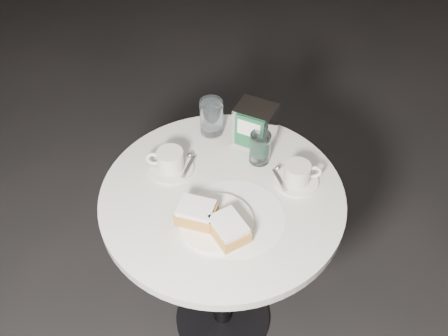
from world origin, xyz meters
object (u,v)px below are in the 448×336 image
(beignet_plate, at_px, (214,221))
(coffee_cup_right, at_px, (297,175))
(cafe_table, at_px, (222,235))
(water_glass_left, at_px, (211,117))
(coffee_cup_left, at_px, (170,162))
(water_glass_right, at_px, (260,148))
(napkin_dispenser, at_px, (255,125))

(beignet_plate, height_order, coffee_cup_right, same)
(cafe_table, distance_m, water_glass_left, 0.37)
(coffee_cup_right, bearing_deg, coffee_cup_left, 168.34)
(coffee_cup_right, xyz_separation_m, water_glass_right, (-0.12, 0.06, 0.02))
(cafe_table, xyz_separation_m, water_glass_right, (0.07, 0.16, 0.25))
(cafe_table, height_order, beignet_plate, beignet_plate)
(cafe_table, xyz_separation_m, water_glass_left, (-0.10, 0.25, 0.26))
(beignet_plate, relative_size, napkin_dispenser, 1.91)
(water_glass_right, bearing_deg, cafe_table, -115.08)
(beignet_plate, distance_m, water_glass_left, 0.39)
(cafe_table, distance_m, coffee_cup_left, 0.29)
(cafe_table, relative_size, napkin_dispenser, 5.51)
(beignet_plate, distance_m, water_glass_right, 0.29)
(cafe_table, distance_m, beignet_plate, 0.25)
(beignet_plate, distance_m, napkin_dispenser, 0.36)
(coffee_cup_left, distance_m, water_glass_left, 0.21)
(water_glass_left, distance_m, water_glass_right, 0.20)
(water_glass_left, bearing_deg, cafe_table, -68.53)
(water_glass_left, bearing_deg, water_glass_right, -27.72)
(napkin_dispenser, bearing_deg, coffee_cup_left, -129.07)
(cafe_table, distance_m, water_glass_right, 0.30)
(water_glass_right, relative_size, napkin_dispenser, 0.75)
(napkin_dispenser, bearing_deg, coffee_cup_right, -30.70)
(coffee_cup_left, relative_size, napkin_dispenser, 1.15)
(beignet_plate, relative_size, coffee_cup_left, 1.66)
(water_glass_left, bearing_deg, coffee_cup_left, -110.98)
(coffee_cup_left, xyz_separation_m, napkin_dispenser, (0.22, 0.18, 0.04))
(beignet_plate, bearing_deg, coffee_cup_left, 135.31)
(coffee_cup_right, distance_m, napkin_dispenser, 0.21)
(coffee_cup_left, height_order, water_glass_left, water_glass_left)
(coffee_cup_right, distance_m, water_glass_right, 0.14)
(coffee_cup_right, bearing_deg, water_glass_right, 135.46)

